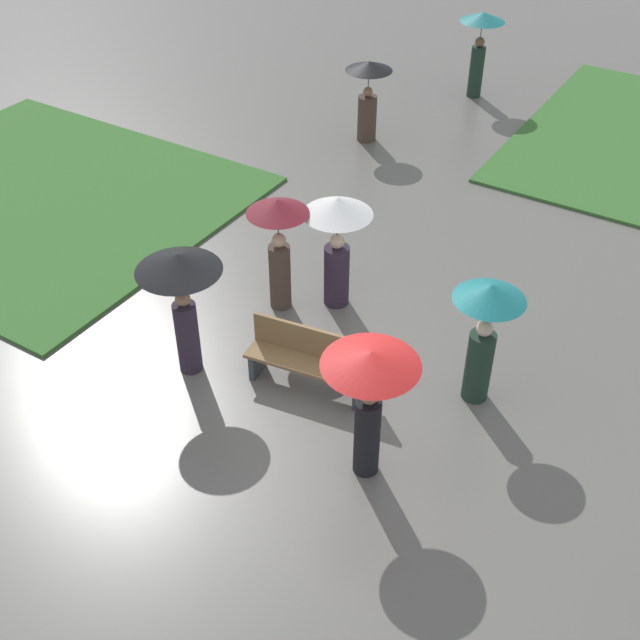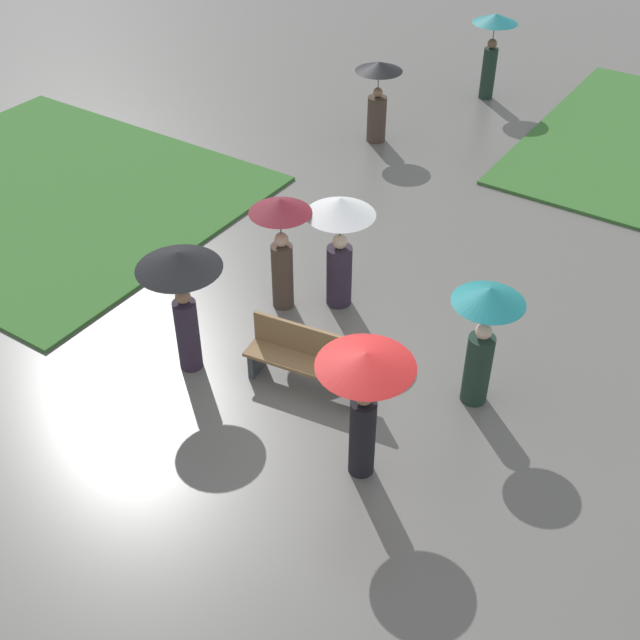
% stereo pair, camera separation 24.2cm
% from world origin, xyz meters
% --- Properties ---
extents(ground_plane, '(90.00, 90.00, 0.00)m').
position_xyz_m(ground_plane, '(0.00, 0.00, 0.00)').
color(ground_plane, '#66635E').
extents(lawn_patch_near, '(7.30, 6.29, 0.06)m').
position_xyz_m(lawn_patch_near, '(-7.63, 1.85, 0.03)').
color(lawn_patch_near, '#386B2D').
rests_on(lawn_patch_near, ground_plane).
extents(park_bench, '(1.78, 0.67, 0.90)m').
position_xyz_m(park_bench, '(-0.45, 0.28, 0.47)').
color(park_bench, brown).
rests_on(park_bench, ground_plane).
extents(crowd_person_black, '(1.14, 1.14, 1.92)m').
position_xyz_m(crowd_person_black, '(-2.05, -0.33, 1.46)').
color(crowd_person_black, '#2D2333').
rests_on(crowd_person_black, ground_plane).
extents(crowd_person_white, '(1.04, 1.04, 1.86)m').
position_xyz_m(crowd_person_white, '(-1.12, 2.09, 1.30)').
color(crowd_person_white, '#2D2333').
rests_on(crowd_person_white, ground_plane).
extents(crowd_person_maroon, '(0.92, 0.92, 1.87)m').
position_xyz_m(crowd_person_maroon, '(-1.81, 1.56, 1.28)').
color(crowd_person_maroon, '#47382D').
rests_on(crowd_person_maroon, ground_plane).
extents(crowd_person_teal, '(0.92, 0.92, 1.85)m').
position_xyz_m(crowd_person_teal, '(1.56, 1.26, 1.23)').
color(crowd_person_teal, '#1E3328').
rests_on(crowd_person_teal, ground_plane).
extents(crowd_person_red, '(1.14, 1.14, 1.88)m').
position_xyz_m(crowd_person_red, '(0.95, -0.65, 1.40)').
color(crowd_person_red, black).
rests_on(crowd_person_red, ground_plane).
extents(lone_walker_far_path, '(0.97, 0.97, 1.70)m').
position_xyz_m(lone_walker_far_path, '(-3.56, 7.39, 1.08)').
color(lone_walker_far_path, '#47382D').
rests_on(lone_walker_far_path, ground_plane).
extents(lone_walker_mid_plaza, '(1.02, 1.02, 1.94)m').
position_xyz_m(lone_walker_mid_plaza, '(-2.56, 10.79, 1.37)').
color(lone_walker_mid_plaza, '#1E3328').
rests_on(lone_walker_mid_plaza, ground_plane).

